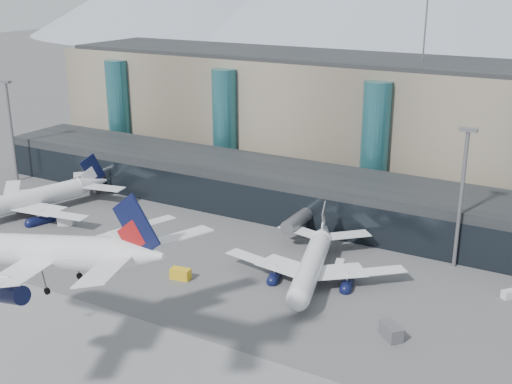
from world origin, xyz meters
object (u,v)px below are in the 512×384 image
Objects in this scene: jet_parked_mid at (314,253)px; veh_d at (509,294)px; hero_jet at (67,246)px; veh_h at (180,274)px; jet_parked_left at (40,191)px; veh_c at (391,331)px; lightmast_mid at (462,191)px; lightmast_left at (11,125)px; veh_a at (65,221)px; veh_g at (340,265)px.

jet_parked_mid is 32.56m from veh_d.
hero_jet is 33.30m from veh_h.
veh_c is (84.78, -13.02, -3.53)m from jet_parked_left.
veh_d is 54.90m from veh_h.
lightmast_mid is 67.63m from hero_jet.
lightmast_mid is at bearing 1.56° from lightmast_left.
veh_c is at bearing -37.89° from veh_a.
veh_a is (-55.57, -4.08, -3.24)m from jet_parked_mid.
veh_h reaches higher than veh_d.
veh_a is at bearing 142.71° from hero_jet.
jet_parked_left is at bearing -145.84° from veh_c.
lightmast_mid is 8.50× the size of veh_a.
hero_jet reaches higher than veh_d.
hero_jet is (73.72, -53.97, 3.41)m from lightmast_left.
lightmast_mid reaches higher than veh_a.
lightmast_left is 121.57m from veh_d.
veh_a is 74.63m from veh_c.
veh_a is at bearing -144.33° from veh_c.
hero_jet reaches higher than veh_c.
hero_jet is 47.05m from veh_c.
hero_jet is 1.01× the size of jet_parked_left.
veh_c is (74.04, -9.37, 0.23)m from veh_a.
hero_jet is 11.15× the size of veh_h.
veh_g is 28.42m from veh_h.
veh_c is at bearing -81.16° from jet_parked_left.
veh_d is (86.99, 11.93, -0.17)m from veh_a.
veh_c reaches higher than veh_d.
hero_jet is at bearing -90.54° from veh_h.
jet_parked_left reaches higher than jet_parked_mid.
veh_c is 1.62× the size of veh_d.
lightmast_mid is 10.75× the size of veh_d.
lightmast_left reaches higher than jet_parked_left.
jet_parked_left is 1.13× the size of jet_parked_mid.
hero_jet reaches higher than jet_parked_left.
lightmast_left is at bearing 122.88° from veh_a.
jet_parked_left is at bearing 130.56° from veh_a.
veh_a reaches higher than veh_d.
hero_jet is at bearing 144.01° from jet_parked_mid.
jet_parked_mid reaches higher than veh_d.
lightmast_left reaches higher than veh_a.
lightmast_mid is at bearing 27.08° from veh_h.
jet_parked_left is at bearing 75.03° from jet_parked_mid.
lightmast_mid reaches higher than veh_d.
veh_h is at bearing -66.94° from veh_g.
jet_parked_mid is (-20.73, -15.69, -10.33)m from lightmast_mid.
veh_h is at bearing -44.31° from veh_a.
jet_parked_mid reaches higher than veh_a.
veh_a is 1.26× the size of veh_d.
lightmast_mid is 7.47× the size of veh_h.
lightmast_left reaches higher than hero_jet.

